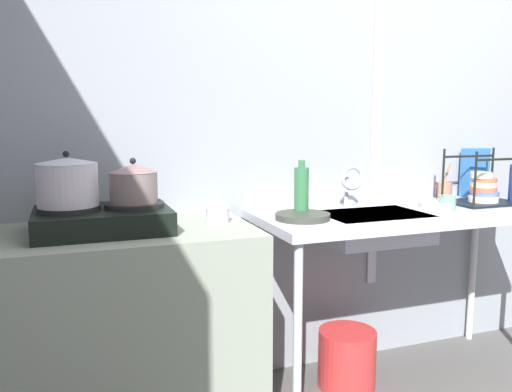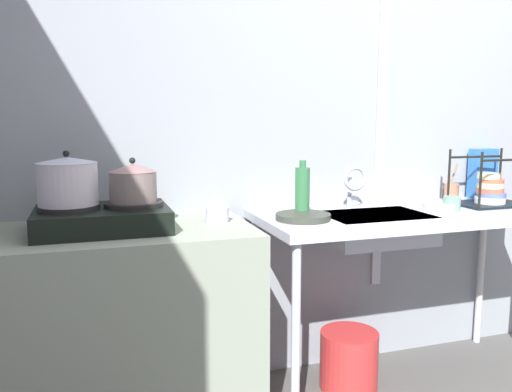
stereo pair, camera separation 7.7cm
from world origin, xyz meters
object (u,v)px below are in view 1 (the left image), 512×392
stove (103,219)px  cup_by_rack (447,203)px  dish_rack (483,191)px  pot_on_right_burner (134,183)px  percolator (218,208)px  sink_basin (373,227)px  cereal_box (475,172)px  frying_pan (303,216)px  utensil_jar (445,190)px  pot_on_left_burner (67,182)px  bottle_by_sink (301,191)px  faucet (351,181)px  bucket_on_floor (347,358)px  small_bowl_on_drainboard (435,206)px

stove → cup_by_rack: size_ratio=6.26×
dish_rack → pot_on_right_burner: bearing=-179.3°
stove → percolator: percolator is taller
pot_on_right_burner → sink_basin: pot_on_right_burner is taller
percolator → dish_rack: 1.40m
stove → cereal_box: size_ratio=1.87×
frying_pan → utensil_jar: size_ratio=1.23×
pot_on_left_burner → percolator: size_ratio=1.75×
pot_on_left_burner → sink_basin: size_ratio=0.47×
pot_on_left_burner → sink_basin: 1.32m
cup_by_rack → bottle_by_sink: bottle_by_sink is taller
pot_on_right_burner → utensil_jar: pot_on_right_burner is taller
pot_on_right_burner → percolator: bearing=2.4°
sink_basin → bottle_by_sink: bearing=169.2°
faucet → utensil_jar: bearing=9.7°
utensil_jar → bucket_on_floor: 1.05m
sink_basin → pot_on_left_burner: bearing=178.8°
small_bowl_on_drainboard → cereal_box: 0.58m
pot_on_right_burner → bottle_by_sink: size_ratio=0.75×
small_bowl_on_drainboard → cereal_box: cereal_box is taller
cereal_box → utensil_jar: cereal_box is taller
frying_pan → cup_by_rack: (0.74, -0.02, 0.02)m
cup_by_rack → cereal_box: 0.55m
frying_pan → utensil_jar: 1.02m
pot_on_left_burner → dish_rack: 1.98m
faucet → bucket_on_floor: bearing=-119.4°
pot_on_right_burner → bucket_on_floor: 1.32m
sink_basin → faucet: faucet is taller
faucet → bucket_on_floor: faucet is taller
bottle_by_sink → bucket_on_floor: size_ratio=0.89×
utensil_jar → pot_on_left_burner: bearing=-172.9°
frying_pan → pot_on_right_burner: bearing=176.3°
dish_rack → small_bowl_on_drainboard: bearing=-170.9°
stove → frying_pan: bearing=-3.1°
cereal_box → pot_on_right_burner: bearing=-178.0°
frying_pan → bottle_by_sink: size_ratio=0.95×
bottle_by_sink → pot_on_left_burner: bearing=-177.9°
frying_pan → cereal_box: 1.23m
cereal_box → bucket_on_floor: cereal_box is taller
sink_basin → bucket_on_floor: size_ratio=1.71×
percolator → faucet: 0.71m
dish_rack → stove: bearing=-179.4°
sink_basin → small_bowl_on_drainboard: (0.33, -0.01, 0.08)m
sink_basin → faucet: size_ratio=2.29×
pot_on_right_burner → cup_by_rack: (1.44, -0.06, -0.15)m
sink_basin → cereal_box: 0.89m
faucet → small_bowl_on_drainboard: (0.36, -0.16, -0.12)m
pot_on_right_burner → sink_basin: bearing=-1.5°
pot_on_right_burner → frying_pan: pot_on_right_burner is taller
stove → pot_on_right_burner: pot_on_right_burner is taller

